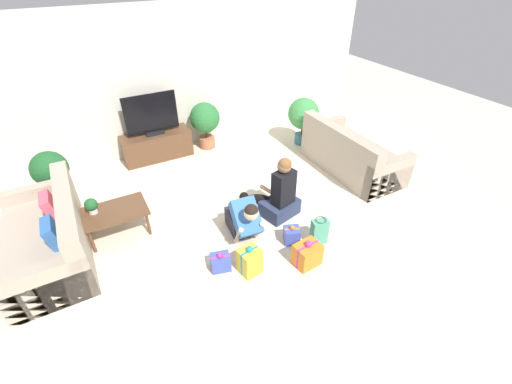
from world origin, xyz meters
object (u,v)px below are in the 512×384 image
Objects in this scene: coffee_table at (115,213)px; sofa_left at (50,239)px; tv_console at (157,146)px; gift_bag_a at (319,232)px; person_sitting at (281,195)px; tabletop_plant at (91,206)px; tv at (152,116)px; potted_plant_corner_left at (50,171)px; potted_plant_back_right at (205,120)px; person_kneeling at (244,219)px; sofa_right at (350,155)px; potted_plant_corner_right at (303,115)px; gift_box_a at (307,254)px; gift_box_d at (292,235)px; gift_box_b at (250,261)px; dog at (255,199)px; gift_box_c at (220,262)px.

sofa_left is at bearing -175.48° from coffee_table.
gift_bag_a is at bearing -69.46° from tv_console.
person_sitting reaches higher than tabletop_plant.
gift_bag_a is (1.26, -3.35, -0.64)m from tv.
sofa_left is at bearing -96.55° from potted_plant_corner_left.
tv is 1.01m from potted_plant_back_right.
person_kneeling reaches higher than coffee_table.
person_sitting is (2.87, -1.95, -0.21)m from potted_plant_corner_left.
coffee_table is at bearing 86.58° from sofa_right.
tv is 1.17× the size of person_kneeling.
potted_plant_corner_right is at bearing 59.62° from gift_bag_a.
coffee_table is 2.15m from tv_console.
sofa_left is at bearing 155.52° from gift_bag_a.
potted_plant_corner_right is at bearing 56.30° from gift_box_a.
tabletop_plant is at bearing -69.59° from potted_plant_corner_left.
tabletop_plant is (-2.27, 1.39, 0.41)m from gift_box_d.
sofa_left is 1.00× the size of sofa_right.
sofa_left is 2.01× the size of potted_plant_back_right.
gift_box_d is (2.69, -2.51, -0.46)m from potted_plant_corner_left.
sofa_right reaches higher than tv_console.
sofa_right is 1.95× the size of potted_plant_corner_right.
gift_box_a is at bearing -123.70° from potted_plant_corner_right.
gift_box_b is at bearing -103.23° from potted_plant_back_right.
person_sitting is 2.37× the size of gift_box_b.
tv reaches higher than potted_plant_back_right.
sofa_left is 2.76m from dog.
dog is at bearing -93.37° from potted_plant_back_right.
gift_box_d is at bearing -43.04° from potted_plant_corner_left.
potted_plant_back_right is 4.11× the size of tabletop_plant.
potted_plant_back_right is 1.15× the size of person_kneeling.
gift_bag_a is at bearing -42.05° from potted_plant_corner_left.
potted_plant_corner_left is at bearing -89.37° from dog.
dog is (2.59, -1.67, -0.36)m from potted_plant_corner_left.
sofa_right is 2.97m from gift_box_b.
gift_box_b is at bearing -37.68° from gift_box_c.
sofa_right reaches higher than person_kneeling.
person_kneeling is 1.03m from gift_bag_a.
potted_plant_corner_right reaches higher than gift_box_c.
tv is 3.43m from gift_box_b.
tv reaches higher than dog.
tabletop_plant is (-1.32, -1.78, -0.31)m from tv.
sofa_right is 1.31m from potted_plant_corner_right.
tv is at bearing 135.51° from sofa_left.
tabletop_plant is at bearing -70.62° from dog.
gift_box_a is 0.93× the size of gift_bag_a.
sofa_left reaches higher than person_kneeling.
gift_box_d is 0.37m from gift_bag_a.
sofa_right is 2.17× the size of coffee_table.
gift_box_c is 0.99× the size of gift_box_d.
tv_console is at bearing -126.52° from dog.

